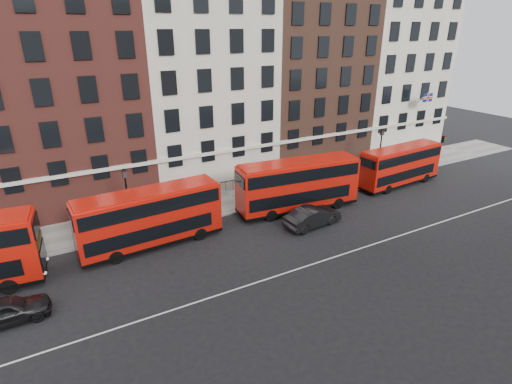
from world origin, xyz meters
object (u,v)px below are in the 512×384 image
car_rear (6,311)px  bus_b (150,217)px  traffic_light (442,144)px  car_front (313,217)px  bus_c (298,184)px  bus_d (400,165)px

car_rear → bus_b: bearing=-64.7°
traffic_light → car_front: bearing=-165.9°
car_rear → traffic_light: traffic_light is taller
bus_c → traffic_light: bearing=12.9°
bus_d → traffic_light: size_ratio=3.01×
bus_c → bus_d: (12.57, -0.01, -0.27)m
bus_d → car_rear: size_ratio=2.20×
bus_b → bus_c: size_ratio=0.95×
bus_c → car_front: bearing=-94.8°
bus_d → car_front: (-13.20, -3.18, -1.37)m
bus_b → car_front: size_ratio=2.11×
bus_c → car_rear: 22.90m
car_front → traffic_light: 23.67m
bus_d → bus_c: bearing=176.3°
bus_b → car_rear: bus_b is taller
bus_b → car_front: bus_b is taller
car_rear → car_front: 21.80m
bus_d → traffic_light: bearing=11.2°
bus_d → car_rear: 35.28m
bus_d → car_front: 13.65m
bus_b → bus_d: bearing=-3.1°
car_rear → traffic_light: (44.66, 7.10, 1.68)m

